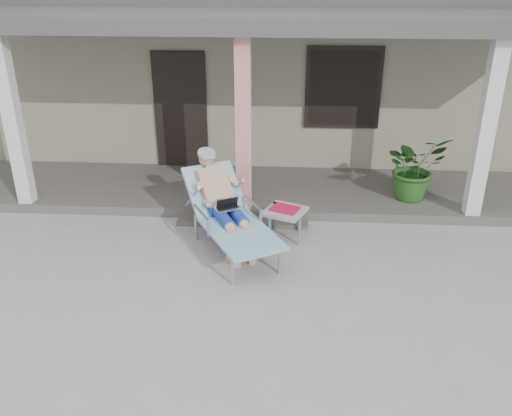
{
  "coord_description": "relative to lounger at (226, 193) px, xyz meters",
  "views": [
    {
      "loc": [
        0.69,
        -5.58,
        3.71
      ],
      "look_at": [
        0.29,
        0.6,
        0.85
      ],
      "focal_mm": 38.0,
      "sensor_mm": 36.0,
      "label": 1
    }
  ],
  "objects": [
    {
      "name": "side_table",
      "position": [
        0.81,
        0.28,
        -0.4
      ],
      "size": [
        0.7,
        0.7,
        0.48
      ],
      "rotation": [
        0.0,
        0.0,
        -0.41
      ],
      "color": "#A3A39E",
      "rests_on": "ground"
    },
    {
      "name": "lounger",
      "position": [
        0.0,
        0.0,
        0.0
      ],
      "size": [
        1.6,
        2.06,
        1.31
      ],
      "rotation": [
        0.0,
        0.0,
        0.5
      ],
      "color": "#B7B7BC",
      "rests_on": "ground"
    },
    {
      "name": "porch_overhang",
      "position": [
        0.16,
        1.79,
        1.98
      ],
      "size": [
        10.0,
        2.3,
        2.85
      ],
      "color": "silver",
      "rests_on": "porch_deck"
    },
    {
      "name": "porch_step",
      "position": [
        0.16,
        0.7,
        -0.77
      ],
      "size": [
        2.0,
        0.3,
        0.07
      ],
      "primitive_type": "cube",
      "color": "#605B56",
      "rests_on": "ground"
    },
    {
      "name": "ground",
      "position": [
        0.16,
        -1.15,
        -0.81
      ],
      "size": [
        60.0,
        60.0,
        0.0
      ],
      "primitive_type": "plane",
      "color": "#9E9E99",
      "rests_on": "ground"
    },
    {
      "name": "house",
      "position": [
        0.16,
        5.34,
        0.86
      ],
      "size": [
        10.4,
        5.4,
        3.3
      ],
      "color": "gray",
      "rests_on": "ground"
    },
    {
      "name": "potted_palm",
      "position": [
        2.85,
        1.54,
        -0.13
      ],
      "size": [
        1.2,
        1.14,
        1.06
      ],
      "primitive_type": "imported",
      "rotation": [
        0.0,
        0.0,
        0.41
      ],
      "color": "#26591E",
      "rests_on": "porch_deck"
    },
    {
      "name": "porch_deck",
      "position": [
        0.16,
        1.85,
        -0.73
      ],
      "size": [
        10.0,
        2.0,
        0.15
      ],
      "primitive_type": "cube",
      "color": "#605B56",
      "rests_on": "ground"
    }
  ]
}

